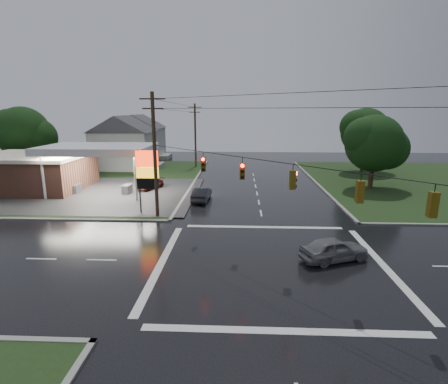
{
  "coord_description": "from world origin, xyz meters",
  "views": [
    {
      "loc": [
        -2.1,
        -20.65,
        9.51
      ],
      "look_at": [
        -3.32,
        6.85,
        3.0
      ],
      "focal_mm": 28.0,
      "sensor_mm": 36.0,
      "label": 1
    }
  ],
  "objects_px": {
    "gas_station": "(43,169)",
    "tree_ne_near": "(375,144)",
    "house_near": "(124,142)",
    "tree_nw_behind": "(24,133)",
    "tree_ne_far": "(366,132)",
    "car_north": "(202,194)",
    "house_far": "(139,136)",
    "utility_pole_n": "(195,134)",
    "pylon_sign": "(147,171)",
    "car_crossing": "(334,249)",
    "utility_pole_nw": "(155,154)",
    "car_pump": "(150,185)"
  },
  "relations": [
    {
      "from": "pylon_sign",
      "to": "house_near",
      "type": "height_order",
      "value": "house_near"
    },
    {
      "from": "tree_ne_far",
      "to": "car_pump",
      "type": "bearing_deg",
      "value": -155.8
    },
    {
      "from": "pylon_sign",
      "to": "tree_nw_behind",
      "type": "bearing_deg",
      "value": 140.13
    },
    {
      "from": "pylon_sign",
      "to": "car_crossing",
      "type": "height_order",
      "value": "pylon_sign"
    },
    {
      "from": "utility_pole_nw",
      "to": "car_north",
      "type": "distance_m",
      "value": 8.43
    },
    {
      "from": "house_far",
      "to": "gas_station",
      "type": "bearing_deg",
      "value": -97.5
    },
    {
      "from": "utility_pole_n",
      "to": "tree_ne_far",
      "type": "height_order",
      "value": "utility_pole_n"
    },
    {
      "from": "gas_station",
      "to": "car_crossing",
      "type": "height_order",
      "value": "gas_station"
    },
    {
      "from": "house_near",
      "to": "tree_ne_near",
      "type": "distance_m",
      "value": 37.8
    },
    {
      "from": "house_far",
      "to": "tree_nw_behind",
      "type": "bearing_deg",
      "value": -123.44
    },
    {
      "from": "utility_pole_n",
      "to": "car_crossing",
      "type": "distance_m",
      "value": 40.04
    },
    {
      "from": "gas_station",
      "to": "utility_pole_n",
      "type": "distance_m",
      "value": 24.6
    },
    {
      "from": "house_far",
      "to": "tree_ne_near",
      "type": "distance_m",
      "value": 44.5
    },
    {
      "from": "tree_nw_behind",
      "to": "car_crossing",
      "type": "bearing_deg",
      "value": -37.79
    },
    {
      "from": "tree_nw_behind",
      "to": "house_near",
      "type": "bearing_deg",
      "value": 24.98
    },
    {
      "from": "utility_pole_n",
      "to": "car_north",
      "type": "bearing_deg",
      "value": -81.42
    },
    {
      "from": "utility_pole_n",
      "to": "tree_nw_behind",
      "type": "distance_m",
      "value": 25.63
    },
    {
      "from": "tree_ne_near",
      "to": "car_north",
      "type": "bearing_deg",
      "value": -161.91
    },
    {
      "from": "pylon_sign",
      "to": "house_far",
      "type": "bearing_deg",
      "value": 106.98
    },
    {
      "from": "tree_nw_behind",
      "to": "tree_ne_far",
      "type": "xyz_separation_m",
      "value": [
        50.99,
        4.0,
        -0.0
      ]
    },
    {
      "from": "tree_ne_near",
      "to": "tree_ne_far",
      "type": "bearing_deg",
      "value": 75.93
    },
    {
      "from": "utility_pole_nw",
      "to": "car_crossing",
      "type": "xyz_separation_m",
      "value": [
        13.55,
        -8.88,
        -4.95
      ]
    },
    {
      "from": "tree_ne_near",
      "to": "car_pump",
      "type": "distance_m",
      "value": 27.63
    },
    {
      "from": "car_north",
      "to": "car_pump",
      "type": "height_order",
      "value": "car_north"
    },
    {
      "from": "utility_pole_n",
      "to": "gas_station",
      "type": "bearing_deg",
      "value": -131.47
    },
    {
      "from": "house_far",
      "to": "car_north",
      "type": "relative_size",
      "value": 2.48
    },
    {
      "from": "gas_station",
      "to": "tree_ne_near",
      "type": "xyz_separation_m",
      "value": [
        39.82,
        2.29,
        3.01
      ]
    },
    {
      "from": "car_north",
      "to": "tree_nw_behind",
      "type": "bearing_deg",
      "value": -23.79
    },
    {
      "from": "gas_station",
      "to": "utility_pole_nw",
      "type": "bearing_deg",
      "value": -32.23
    },
    {
      "from": "house_near",
      "to": "car_crossing",
      "type": "distance_m",
      "value": 43.47
    },
    {
      "from": "tree_ne_near",
      "to": "tree_ne_far",
      "type": "height_order",
      "value": "tree_ne_far"
    },
    {
      "from": "car_pump",
      "to": "car_crossing",
      "type": "bearing_deg",
      "value": -24.48
    },
    {
      "from": "house_far",
      "to": "tree_nw_behind",
      "type": "relative_size",
      "value": 1.1
    },
    {
      "from": "utility_pole_n",
      "to": "tree_ne_near",
      "type": "relative_size",
      "value": 1.17
    },
    {
      "from": "gas_station",
      "to": "tree_ne_far",
      "type": "xyz_separation_m",
      "value": [
        42.83,
        14.29,
        3.63
      ]
    },
    {
      "from": "tree_ne_near",
      "to": "car_pump",
      "type": "relative_size",
      "value": 2.16
    },
    {
      "from": "utility_pole_n",
      "to": "house_near",
      "type": "relative_size",
      "value": 0.95
    },
    {
      "from": "tree_ne_far",
      "to": "car_crossing",
      "type": "height_order",
      "value": "tree_ne_far"
    },
    {
      "from": "tree_nw_behind",
      "to": "car_pump",
      "type": "xyz_separation_m",
      "value": [
        20.84,
        -9.55,
        -5.58
      ]
    },
    {
      "from": "utility_pole_n",
      "to": "tree_ne_near",
      "type": "bearing_deg",
      "value": -34.1
    },
    {
      "from": "utility_pole_nw",
      "to": "utility_pole_n",
      "type": "bearing_deg",
      "value": 90.0
    },
    {
      "from": "car_north",
      "to": "house_far",
      "type": "bearing_deg",
      "value": -60.1
    },
    {
      "from": "gas_station",
      "to": "car_north",
      "type": "bearing_deg",
      "value": -12.42
    },
    {
      "from": "gas_station",
      "to": "house_far",
      "type": "distance_m",
      "value": 28.61
    },
    {
      "from": "pylon_sign",
      "to": "tree_nw_behind",
      "type": "distance_m",
      "value": 30.49
    },
    {
      "from": "house_near",
      "to": "tree_nw_behind",
      "type": "xyz_separation_m",
      "value": [
        -12.89,
        -6.01,
        1.77
      ]
    },
    {
      "from": "house_near",
      "to": "car_pump",
      "type": "distance_m",
      "value": 17.88
    },
    {
      "from": "tree_ne_far",
      "to": "house_near",
      "type": "bearing_deg",
      "value": 176.99
    },
    {
      "from": "house_near",
      "to": "car_crossing",
      "type": "bearing_deg",
      "value": -54.76
    },
    {
      "from": "gas_station",
      "to": "house_far",
      "type": "height_order",
      "value": "house_far"
    }
  ]
}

